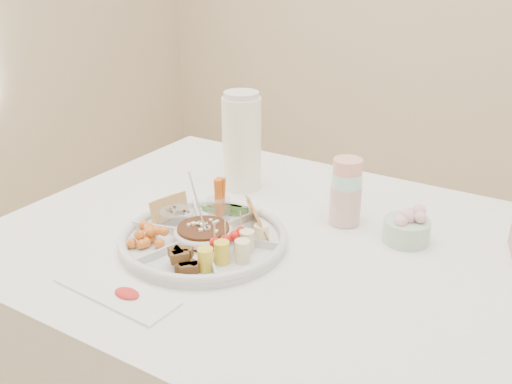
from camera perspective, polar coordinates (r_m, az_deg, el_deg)
The scene contains 13 objects.
dining_table at distance 1.53m, azimuth 5.50°, elevation -18.21°, with size 1.52×1.02×0.76m, color white.
party_tray at distance 1.32m, azimuth -5.26°, elevation -4.39°, with size 0.38×0.38×0.04m, color white.
bean_dip at distance 1.31m, azimuth -5.27°, elevation -4.10°, with size 0.12×0.12×0.04m, color #40210C.
tortillas at distance 1.33m, azimuth 0.27°, elevation -3.01°, with size 0.11×0.11×0.06m, color olive, non-canonical shape.
carrot_cucumber at distance 1.41m, azimuth -3.34°, elevation -0.53°, with size 0.11×0.11×0.10m, color orange, non-canonical shape.
pita_raisins at distance 1.40m, azimuth -8.56°, elevation -1.75°, with size 0.12×0.12×0.06m, color #EDC05B, non-canonical shape.
cherries at distance 1.30m, azimuth -10.96°, elevation -4.40°, with size 0.10×0.10×0.04m, color orange, non-canonical shape.
granola_chunks at distance 1.21m, azimuth -7.61°, elevation -6.58°, with size 0.10×0.10×0.04m, color brown, non-canonical shape.
banana_tomato at distance 1.21m, azimuth -1.53°, elevation -5.01°, with size 0.11×0.11×0.09m, color #EBD48B, non-canonical shape.
cup_stack at distance 1.40m, azimuth 9.05°, elevation 0.85°, with size 0.08×0.08×0.21m, color beige.
thermos at distance 1.58m, azimuth -1.43°, elevation 5.20°, with size 0.11×0.11×0.28m, color white.
flower_bowl at distance 1.36m, azimuth 14.85°, elevation -3.28°, with size 0.11×0.11×0.08m, color #A8D1B3.
placemat at distance 1.19m, azimuth -13.83°, elevation -9.63°, with size 0.28×0.09×0.01m, color white.
Camera 1 is at (0.48, -1.04, 1.40)m, focal length 40.00 mm.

